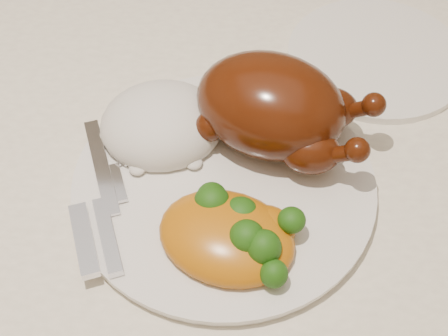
{
  "coord_description": "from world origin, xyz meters",
  "views": [
    {
      "loc": [
        0.13,
        -0.52,
        1.27
      ],
      "look_at": [
        0.11,
        -0.15,
        0.8
      ],
      "focal_mm": 50.0,
      "sensor_mm": 36.0,
      "label": 1
    }
  ],
  "objects_px": {
    "dinner_plate": "(224,184)",
    "side_plate": "(376,57)",
    "roast_chicken": "(275,107)",
    "dining_table": "(148,138)"
  },
  "relations": [
    {
      "from": "dining_table",
      "to": "roast_chicken",
      "type": "xyz_separation_m",
      "value": [
        0.15,
        -0.09,
        0.16
      ]
    },
    {
      "from": "dining_table",
      "to": "side_plate",
      "type": "relative_size",
      "value": 7.61
    },
    {
      "from": "dinner_plate",
      "to": "dining_table",
      "type": "bearing_deg",
      "value": 125.55
    },
    {
      "from": "dining_table",
      "to": "roast_chicken",
      "type": "bearing_deg",
      "value": -30.63
    },
    {
      "from": "side_plate",
      "to": "dinner_plate",
      "type": "bearing_deg",
      "value": -130.54
    },
    {
      "from": "dining_table",
      "to": "roast_chicken",
      "type": "height_order",
      "value": "roast_chicken"
    },
    {
      "from": "dinner_plate",
      "to": "side_plate",
      "type": "height_order",
      "value": "dinner_plate"
    },
    {
      "from": "roast_chicken",
      "to": "dinner_plate",
      "type": "bearing_deg",
      "value": -109.5
    },
    {
      "from": "side_plate",
      "to": "dining_table",
      "type": "bearing_deg",
      "value": -169.73
    },
    {
      "from": "dinner_plate",
      "to": "side_plate",
      "type": "xyz_separation_m",
      "value": [
        0.17,
        0.2,
        -0.0
      ]
    }
  ]
}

